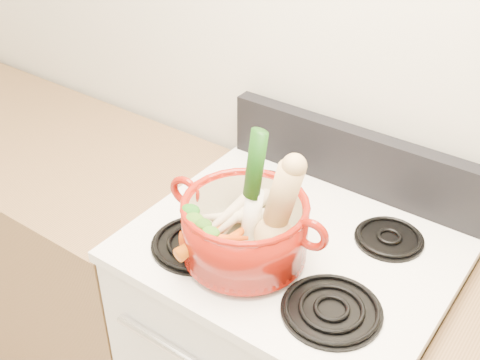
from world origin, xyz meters
The scene contains 24 objects.
wall_back centered at (0.00, 1.75, 1.30)m, with size 3.50×0.02×2.60m, color beige.
cooktop centered at (0.00, 1.40, 0.93)m, with size 0.78×0.67×0.03m, color white.
control_backsplash centered at (0.00, 1.70, 1.04)m, with size 0.76×0.05×0.18m, color black.
counter_left centered at (-1.07, 1.40, 0.45)m, with size 1.36×0.65×0.90m, color brown.
burner_front_left centered at (-0.19, 1.24, 0.96)m, with size 0.22×0.22×0.02m, color black.
burner_front_right centered at (0.19, 1.24, 0.96)m, with size 0.22×0.22×0.02m, color black.
burner_back_left centered at (-0.19, 1.54, 0.96)m, with size 0.17×0.17×0.02m, color black.
burner_back_right centered at (0.19, 1.54, 0.96)m, with size 0.17×0.17×0.02m, color black.
dutch_oven centered at (-0.07, 1.27, 1.04)m, with size 0.29×0.29×0.15m, color maroon.
pot_handle_left centered at (-0.23, 1.26, 1.09)m, with size 0.08×0.08×0.02m, color maroon.
pot_handle_right centered at (0.10, 1.29, 1.09)m, with size 0.08×0.08×0.02m, color maroon.
squash centered at (0.01, 1.29, 1.12)m, with size 0.11×0.11×0.25m, color tan, non-canonical shape.
leek centered at (-0.06, 1.29, 1.15)m, with size 0.05×0.05×0.30m, color white.
ginger centered at (-0.06, 1.34, 1.02)m, with size 0.09×0.06×0.05m, color #CCBA7E.
parsnip_0 centered at (-0.14, 1.31, 1.02)m, with size 0.04×0.04×0.23m, color beige.
parsnip_1 centered at (-0.13, 1.28, 1.03)m, with size 0.04×0.04×0.18m, color beige.
parsnip_2 centered at (-0.12, 1.33, 1.03)m, with size 0.04×0.04×0.19m, color beige.
parsnip_3 centered at (-0.13, 1.29, 1.04)m, with size 0.04×0.04×0.19m, color beige.
parsnip_4 centered at (-0.10, 1.32, 1.04)m, with size 0.05×0.05×0.23m, color beige.
parsnip_5 centered at (-0.13, 1.29, 1.05)m, with size 0.04×0.04×0.22m, color beige.
carrot_0 centered at (-0.09, 1.24, 1.02)m, with size 0.03×0.03×0.16m, color #D9500A.
carrot_1 centered at (-0.13, 1.21, 1.02)m, with size 0.04×0.04×0.17m, color #D9600A.
carrot_2 centered at (-0.07, 1.23, 1.03)m, with size 0.03×0.03×0.17m, color #C74109.
carrot_3 centered at (-0.10, 1.20, 1.04)m, with size 0.03×0.03×0.16m, color #CF3E0A.
Camera 1 is at (0.57, 0.38, 1.92)m, focal length 45.00 mm.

